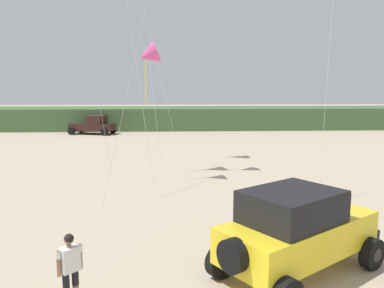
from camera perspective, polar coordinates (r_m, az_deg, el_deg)
dune_ridge at (r=46.27m, az=-5.80°, el=3.98°), size 90.00×8.07×2.50m
jeep at (r=10.18m, az=15.73°, el=-12.32°), size 4.93×4.39×2.26m
person_watching at (r=8.98m, az=-18.01°, el=-17.15°), size 0.48×0.47×1.67m
distant_pickup at (r=41.10m, az=-14.71°, el=2.76°), size 4.93×3.40×1.98m
kite_white_parafoil at (r=19.14m, az=-6.62°, el=13.23°), size 1.47×3.21×7.03m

